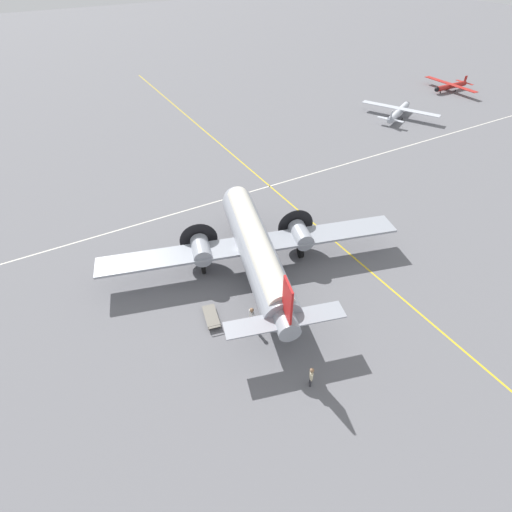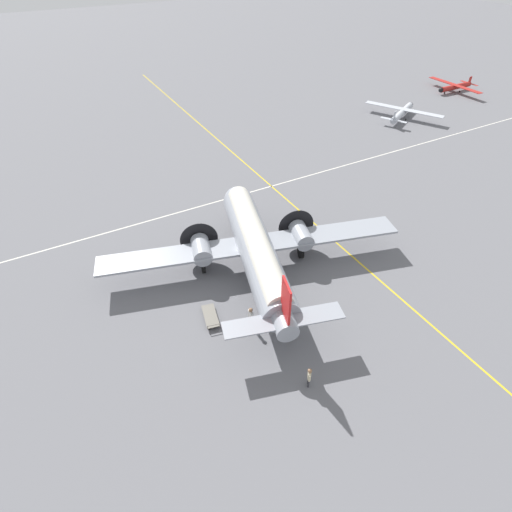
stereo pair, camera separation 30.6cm
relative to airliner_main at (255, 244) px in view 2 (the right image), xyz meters
name	(u,v)px [view 2 (the right image)]	position (x,y,z in m)	size (l,w,h in m)	color
ground_plane	(256,272)	(-0.44, 0.12, -2.61)	(300.00, 300.00, 0.00)	slate
apron_line_eastwest	(336,243)	(-0.44, -8.18, -2.60)	(120.00, 0.16, 0.01)	gold
apron_line_northsouth	(201,206)	(11.12, 0.12, -2.60)	(0.16, 120.00, 0.01)	silver
airliner_main	(255,244)	(0.00, 0.00, 0.00)	(17.64, 24.34, 6.06)	#9399A3
crew_foreground	(309,376)	(-11.20, 2.36, -1.58)	(0.50, 0.36, 1.67)	#2D2D33
passenger_boarding	(251,316)	(-5.29, 3.22, -1.48)	(0.63, 0.29, 1.84)	navy
suitcase_near_door	(236,326)	(-4.98, 4.21, -2.33)	(0.44, 0.19, 0.59)	maroon
suitcase_upright_spare	(241,327)	(-5.21, 3.96, -2.38)	(0.36, 0.16, 0.48)	brown
baggage_cart	(211,316)	(-3.26, 5.45, -2.33)	(2.45, 1.39, 0.56)	#6B665B
light_aircraft_distant	(403,112)	(19.17, -35.40, -1.73)	(10.71, 8.40, 2.17)	#B7BCC6
light_aircraft_taxiing	(455,87)	(23.80, -52.06, -1.78)	(10.33, 7.65, 1.99)	#B2231E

